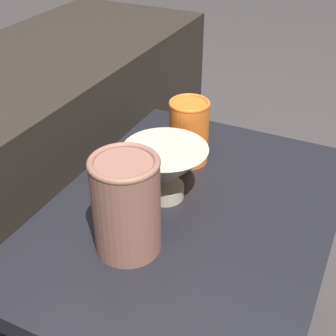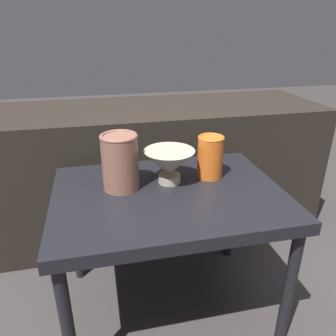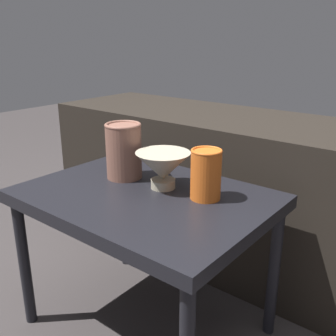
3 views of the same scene
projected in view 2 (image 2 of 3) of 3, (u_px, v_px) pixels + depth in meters
name	position (u px, v px, depth m)	size (l,w,h in m)	color
ground_plane	(169.00, 304.00, 1.25)	(8.00, 8.00, 0.00)	#383333
table	(169.00, 205.00, 1.07)	(0.73, 0.54, 0.49)	black
couch_backdrop	(143.00, 169.00, 1.63)	(1.69, 0.50, 0.63)	black
bowl	(169.00, 164.00, 1.08)	(0.17, 0.17, 0.11)	#B2A88E
vase_textured_left	(120.00, 161.00, 1.04)	(0.12, 0.12, 0.18)	brown
vase_colorful_right	(210.00, 156.00, 1.12)	(0.09, 0.09, 0.15)	orange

